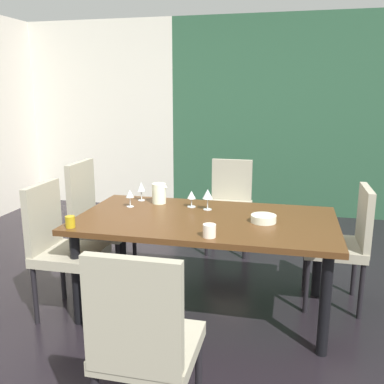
# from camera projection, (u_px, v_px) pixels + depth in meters

# --- Properties ---
(ground_plane) EXTENTS (5.93, 5.99, 0.02)m
(ground_plane) POSITION_uv_depth(u_px,v_px,m) (168.00, 313.00, 3.20)
(ground_plane) COLOR black
(back_panel_interior) EXTENTS (2.21, 0.10, 2.56)m
(back_panel_interior) POSITION_uv_depth(u_px,v_px,m) (99.00, 115.00, 6.11)
(back_panel_interior) COLOR silver
(back_panel_interior) RESTS_ON ground_plane
(garden_window_panel) EXTENTS (3.72, 0.10, 2.56)m
(garden_window_panel) POSITION_uv_depth(u_px,v_px,m) (314.00, 118.00, 5.45)
(garden_window_panel) COLOR #2A5238
(garden_window_panel) RESTS_ON ground_plane
(dining_table) EXTENTS (1.86, 1.02, 0.72)m
(dining_table) POSITION_uv_depth(u_px,v_px,m) (205.00, 227.00, 3.11)
(dining_table) COLOR #503017
(dining_table) RESTS_ON ground_plane
(chair_right_far) EXTENTS (0.44, 0.44, 0.93)m
(chair_right_far) POSITION_uv_depth(u_px,v_px,m) (345.00, 239.00, 3.20)
(chair_right_far) COLOR #A19A85
(chair_right_far) RESTS_ON ground_plane
(chair_left_near) EXTENTS (0.45, 0.44, 0.98)m
(chair_left_near) POSITION_uv_depth(u_px,v_px,m) (60.00, 243.00, 3.08)
(chair_left_near) COLOR #A19A85
(chair_left_near) RESTS_ON ground_plane
(chair_head_far) EXTENTS (0.44, 0.45, 0.92)m
(chair_head_far) POSITION_uv_depth(u_px,v_px,m) (230.00, 199.00, 4.40)
(chair_head_far) COLOR #A19A85
(chair_head_far) RESTS_ON ground_plane
(chair_head_near) EXTENTS (0.44, 0.44, 0.98)m
(chair_head_near) POSITION_uv_depth(u_px,v_px,m) (144.00, 340.00, 1.88)
(chair_head_near) COLOR #A19A85
(chair_head_near) RESTS_ON ground_plane
(chair_left_far) EXTENTS (0.45, 0.44, 1.04)m
(chair_left_far) POSITION_uv_depth(u_px,v_px,m) (95.00, 217.00, 3.63)
(chair_left_far) COLOR #A19A85
(chair_left_far) RESTS_ON ground_plane
(wine_glass_east) EXTENTS (0.08, 0.08, 0.16)m
(wine_glass_east) POSITION_uv_depth(u_px,v_px,m) (208.00, 195.00, 3.28)
(wine_glass_east) COLOR silver
(wine_glass_east) RESTS_ON dining_table
(wine_glass_right) EXTENTS (0.07, 0.07, 0.13)m
(wine_glass_right) POSITION_uv_depth(u_px,v_px,m) (191.00, 195.00, 3.37)
(wine_glass_right) COLOR silver
(wine_glass_right) RESTS_ON dining_table
(wine_glass_west) EXTENTS (0.06, 0.06, 0.14)m
(wine_glass_west) POSITION_uv_depth(u_px,v_px,m) (130.00, 194.00, 3.37)
(wine_glass_west) COLOR silver
(wine_glass_west) RESTS_ON dining_table
(wine_glass_near_window) EXTENTS (0.07, 0.07, 0.16)m
(wine_glass_near_window) POSITION_uv_depth(u_px,v_px,m) (141.00, 187.00, 3.56)
(wine_glass_near_window) COLOR silver
(wine_glass_near_window) RESTS_ON dining_table
(serving_bowl_near_shelf) EXTENTS (0.18, 0.18, 0.05)m
(serving_bowl_near_shelf) POSITION_uv_depth(u_px,v_px,m) (263.00, 219.00, 2.99)
(serving_bowl_near_shelf) COLOR silver
(serving_bowl_near_shelf) RESTS_ON dining_table
(cup_south) EXTENTS (0.06, 0.06, 0.08)m
(cup_south) POSITION_uv_depth(u_px,v_px,m) (70.00, 222.00, 2.87)
(cup_south) COLOR #B39217
(cup_south) RESTS_ON dining_table
(cup_front) EXTENTS (0.08, 0.08, 0.08)m
(cup_front) POSITION_uv_depth(u_px,v_px,m) (209.00, 231.00, 2.68)
(cup_front) COLOR #F3E3CF
(cup_front) RESTS_ON dining_table
(pitcher_corner) EXTENTS (0.13, 0.11, 0.17)m
(pitcher_corner) POSITION_uv_depth(u_px,v_px,m) (159.00, 193.00, 3.48)
(pitcher_corner) COLOR white
(pitcher_corner) RESTS_ON dining_table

